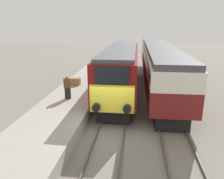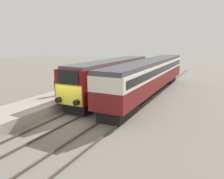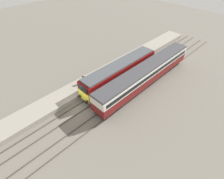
% 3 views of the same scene
% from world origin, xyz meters
% --- Properties ---
extents(ground_plane, '(120.00, 120.00, 0.00)m').
position_xyz_m(ground_plane, '(0.00, 0.00, 0.00)').
color(ground_plane, slate).
extents(platform_left, '(3.50, 50.00, 0.80)m').
position_xyz_m(platform_left, '(-3.30, 8.00, 0.40)').
color(platform_left, '#9E998C').
rests_on(platform_left, ground_plane).
extents(rails_near_track, '(1.51, 60.00, 0.14)m').
position_xyz_m(rails_near_track, '(0.00, 5.00, 0.07)').
color(rails_near_track, '#4C4238').
rests_on(rails_near_track, ground_plane).
extents(rails_far_track, '(1.50, 60.00, 0.14)m').
position_xyz_m(rails_far_track, '(3.40, 5.00, 0.07)').
color(rails_far_track, '#4C4238').
rests_on(rails_far_track, ground_plane).
extents(locomotive, '(2.70, 15.68, 3.92)m').
position_xyz_m(locomotive, '(0.00, 8.43, 2.21)').
color(locomotive, black).
rests_on(locomotive, ground_plane).
extents(passenger_carriage, '(2.75, 21.33, 3.85)m').
position_xyz_m(passenger_carriage, '(3.40, 10.98, 2.36)').
color(passenger_carriage, black).
rests_on(passenger_carriage, ground_plane).
extents(person_on_platform, '(0.44, 0.26, 1.66)m').
position_xyz_m(person_on_platform, '(-3.36, 3.40, 1.63)').
color(person_on_platform, black).
rests_on(person_on_platform, platform_left).
extents(luggage_crate, '(0.70, 0.56, 0.60)m').
position_xyz_m(luggage_crate, '(-3.79, 6.98, 1.10)').
color(luggage_crate, olive).
rests_on(luggage_crate, platform_left).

